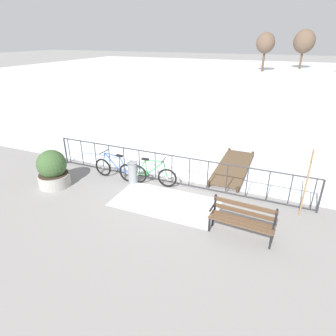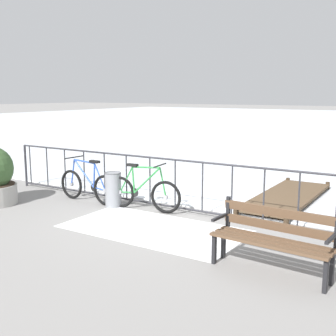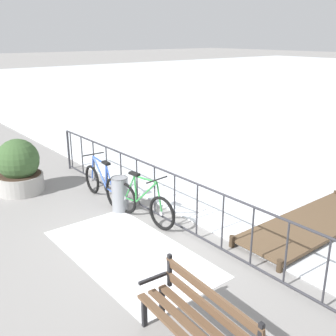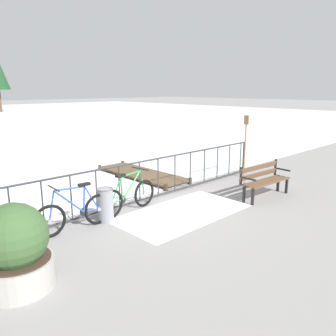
{
  "view_description": "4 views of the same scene",
  "coord_description": "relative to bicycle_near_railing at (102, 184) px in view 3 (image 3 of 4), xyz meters",
  "views": [
    {
      "loc": [
        3.29,
        -8.07,
        4.62
      ],
      "look_at": [
        0.04,
        -0.42,
        0.79
      ],
      "focal_mm": 30.72,
      "sensor_mm": 36.0,
      "label": 1
    },
    {
      "loc": [
        4.37,
        -7.16,
        2.35
      ],
      "look_at": [
        -0.4,
        0.36,
        0.79
      ],
      "focal_mm": 45.68,
      "sensor_mm": 36.0,
      "label": 2
    },
    {
      "loc": [
        5.32,
        -4.4,
        3.47
      ],
      "look_at": [
        -0.54,
        0.28,
        0.98
      ],
      "focal_mm": 42.92,
      "sensor_mm": 36.0,
      "label": 3
    },
    {
      "loc": [
        -5.14,
        -6.31,
        2.79
      ],
      "look_at": [
        1.11,
        0.14,
        0.7
      ],
      "focal_mm": 36.59,
      "sensor_mm": 36.0,
      "label": 4
    }
  ],
  "objects": [
    {
      "name": "ground_plane",
      "position": [
        1.99,
        0.4,
        -0.37
      ],
      "size": [
        160.0,
        160.0,
        0.0
      ],
      "primitive_type": "plane",
      "color": "gray"
    },
    {
      "name": "snow_patch",
      "position": [
        2.27,
        -0.8,
        -0.36
      ],
      "size": [
        3.18,
        1.69,
        0.01
      ],
      "primitive_type": "cube",
      "color": "white",
      "rests_on": "ground"
    },
    {
      "name": "railing_fence",
      "position": [
        1.99,
        0.4,
        0.19
      ],
      "size": [
        9.06,
        0.06,
        1.07
      ],
      "color": "#2D2D33",
      "rests_on": "ground"
    },
    {
      "name": "bicycle_near_railing",
      "position": [
        0.0,
        0.0,
        0.0
      ],
      "size": [
        1.71,
        0.52,
        0.97
      ],
      "color": "black",
      "rests_on": "ground"
    },
    {
      "name": "bicycle_second",
      "position": [
        1.4,
        0.09,
        0.0
      ],
      "size": [
        1.71,
        0.52,
        0.97
      ],
      "color": "black",
      "rests_on": "ground"
    },
    {
      "name": "park_bench",
      "position": [
        4.65,
        -1.45,
        0.14
      ],
      "size": [
        1.63,
        0.59,
        0.89
      ],
      "color": "brown",
      "rests_on": "ground"
    },
    {
      "name": "planter_with_shrub",
      "position": [
        -1.62,
        -1.24,
        0.21
      ],
      "size": [
        1.04,
        1.04,
        1.26
      ],
      "color": "#9E9B96",
      "rests_on": "ground"
    },
    {
      "name": "trash_bin",
      "position": [
        0.71,
        0.0,
        0.0
      ],
      "size": [
        0.35,
        0.35,
        0.73
      ],
      "color": "gray",
      "rests_on": "ground"
    },
    {
      "name": "wooden_dock",
      "position": [
        3.68,
        2.37,
        -0.25
      ],
      "size": [
        1.1,
        3.44,
        0.2
      ],
      "color": "brown",
      "rests_on": "ground"
    }
  ]
}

